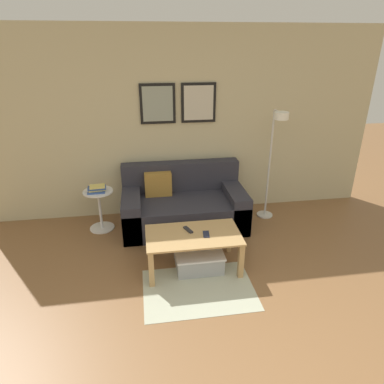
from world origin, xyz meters
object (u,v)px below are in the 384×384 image
at_px(book_stack, 97,189).
at_px(coffee_table, 193,240).
at_px(storage_bin, 198,258).
at_px(floor_lamp, 275,149).
at_px(couch, 183,206).
at_px(cell_phone, 206,234).
at_px(side_table, 100,206).
at_px(remote_control, 188,230).

bearing_deg(book_stack, coffee_table, -43.26).
relative_size(storage_bin, floor_lamp, 0.34).
height_order(couch, coffee_table, couch).
bearing_deg(storage_bin, book_stack, 138.32).
distance_m(floor_lamp, book_stack, 2.36).
bearing_deg(storage_bin, coffee_table, -177.31).
bearing_deg(couch, cell_phone, -83.62).
relative_size(side_table, cell_phone, 3.96).
height_order(book_stack, remote_control, book_stack).
height_order(floor_lamp, book_stack, floor_lamp).
relative_size(couch, book_stack, 6.83).
xyz_separation_m(couch, book_stack, (-1.11, 0.01, 0.32)).
bearing_deg(couch, coffee_table, -91.10).
xyz_separation_m(book_stack, cell_phone, (1.23, -1.06, -0.16)).
bearing_deg(couch, side_table, 178.39).
relative_size(couch, side_table, 2.93).
xyz_separation_m(side_table, remote_control, (1.04, -0.96, 0.10)).
height_order(coffee_table, remote_control, remote_control).
distance_m(book_stack, remote_control, 1.42).
xyz_separation_m(storage_bin, side_table, (-1.15, 1.05, 0.23)).
bearing_deg(cell_phone, book_stack, 145.88).
xyz_separation_m(floor_lamp, book_stack, (-2.32, 0.08, -0.44)).
relative_size(couch, remote_control, 10.85).
bearing_deg(book_stack, side_table, 77.04).
bearing_deg(remote_control, coffee_table, -86.14).
bearing_deg(storage_bin, couch, 92.24).
xyz_separation_m(coffee_table, cell_phone, (0.14, -0.03, 0.08)).
height_order(couch, remote_control, couch).
height_order(floor_lamp, remote_control, floor_lamp).
height_order(remote_control, cell_phone, remote_control).
bearing_deg(remote_control, storage_bin, -62.04).
bearing_deg(floor_lamp, side_table, 177.39).
bearing_deg(side_table, couch, -1.61).
distance_m(book_stack, cell_phone, 1.63).
xyz_separation_m(storage_bin, book_stack, (-1.15, 1.03, 0.48)).
distance_m(coffee_table, book_stack, 1.52).
xyz_separation_m(storage_bin, floor_lamp, (1.17, 0.94, 0.93)).
distance_m(couch, side_table, 1.11).
height_order(storage_bin, remote_control, remote_control).
bearing_deg(side_table, cell_phone, -41.35).
bearing_deg(couch, remote_control, -93.88).
relative_size(floor_lamp, side_table, 2.78).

